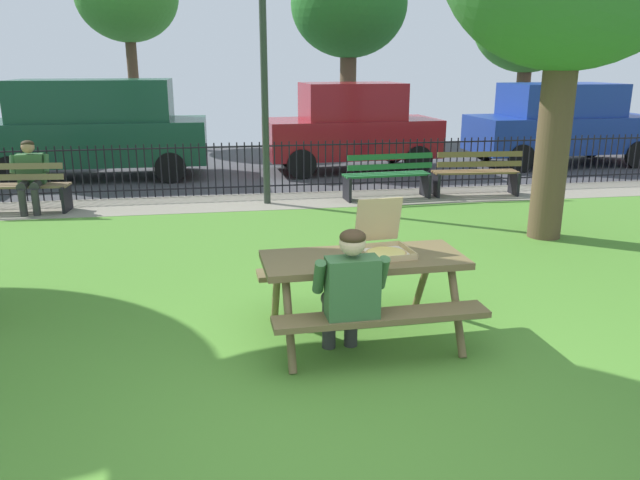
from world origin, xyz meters
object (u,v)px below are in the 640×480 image
Objects in this scene: picnic_table_foreground at (363,275)px; parked_car_right at (351,126)px; far_tree_center at (349,5)px; person_on_park_bench at (30,173)px; parked_car_center at (96,127)px; parked_car_far_right at (561,123)px; pizza_box_open at (384,243)px; far_tree_midright at (529,23)px; adult_at_table at (349,290)px; lamp_post_walkway at (263,41)px; park_bench_left at (18,188)px; park_bench_center at (387,176)px; park_bench_right at (476,174)px.

parked_car_right reaches higher than picnic_table_foreground.
person_on_park_bench is at bearing -130.34° from far_tree_center.
parked_car_far_right is at bearing -0.00° from parked_car_center.
far_tree_midright reaches higher than pizza_box_open.
adult_at_table is 0.26× the size of lamp_post_walkway.
park_bench_left reaches higher than picnic_table_foreground.
far_tree_midright is at bearing 72.39° from parked_car_far_right.
parked_car_center is at bearing 150.63° from park_bench_center.
parked_car_right is (6.36, 3.14, 0.59)m from park_bench_left.
far_tree_midright is at bearing 58.66° from park_bench_right.
person_on_park_bench is (-4.53, 5.63, -0.21)m from pizza_box_open.
pizza_box_open is 0.76m from adult_at_table.
picnic_table_foreground is 11.29m from parked_car_far_right.
park_bench_left is at bearing -131.09° from far_tree_center.
far_tree_midright reaches higher than picnic_table_foreground.
adult_at_table is 0.73× the size of park_bench_center.
far_tree_center is at bearing 180.00° from far_tree_midright.
parked_car_far_right is (5.19, -0.00, -0.01)m from parked_car_right.
park_bench_left is 3.31m from parked_car_center.
lamp_post_walkway is at bearing -136.95° from far_tree_midright.
far_tree_center reaches higher than lamp_post_walkway.
lamp_post_walkway is 0.81× the size of far_tree_center.
park_bench_center is at bearing 72.27° from picnic_table_foreground.
far_tree_center reaches higher than adult_at_table.
pizza_box_open is at bearing -127.89° from parked_car_far_right.
park_bench_right is 0.41× the size of parked_car_right.
picnic_table_foreground is 1.13× the size of park_bench_right.
picnic_table_foreground is 0.41× the size of parked_car_far_right.
parked_car_center reaches higher than park_bench_left.
park_bench_center is 6.44m from parked_car_center.
parked_car_right is 9.13m from far_tree_midright.
park_bench_right is at bearing 58.12° from picnic_table_foreground.
park_bench_left is 7.12m from parked_car_right.
parked_car_right is at bearing 79.51° from pizza_box_open.
adult_at_table is 0.26× the size of parked_car_center.
pizza_box_open reaches higher than adult_at_table.
pizza_box_open reaches higher than park_bench_right.
park_bench_center is 6.15m from person_on_park_bench.
parked_car_far_right is (6.81, 8.75, 0.14)m from pizza_box_open.
park_bench_right is 9.28m from far_tree_center.
adult_at_table is at bearing -102.47° from parked_car_right.
picnic_table_foreground is 0.40× the size of parked_car_center.
parked_car_far_right is (7.26, 9.34, 0.35)m from adult_at_table.
adult_at_table is (-0.24, -0.51, 0.06)m from picnic_table_foreground.
park_bench_right is (8.08, -0.00, 0.00)m from park_bench_left.
adult_at_table is 0.27× the size of parked_car_far_right.
parked_car_center is at bearing -180.00° from parked_car_right.
park_bench_center is (1.82, 5.69, -0.18)m from picnic_table_foreground.
picnic_table_foreground is at bearing -52.85° from person_on_park_bench.
parked_car_far_right is (10.78, -0.00, -0.09)m from parked_car_center.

